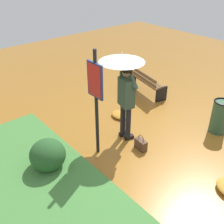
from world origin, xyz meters
TOP-DOWN VIEW (x-y plane):
  - ground_plane at (0.00, 0.00)m, footprint 18.00×18.00m
  - person_with_umbrella at (0.38, 0.26)m, footprint 0.96×0.96m
  - info_sign_post at (0.29, 1.07)m, footprint 0.44×0.07m
  - handbag at (-0.24, 0.29)m, footprint 0.32×0.18m
  - park_bench at (1.61, -1.76)m, footprint 1.42×0.68m
  - trash_bin at (-0.96, -1.63)m, footprint 0.42×0.42m
  - shrub_cluster at (0.58, 2.10)m, footprint 0.78×0.71m
  - leaf_pile_by_bench at (1.07, -0.29)m, footprint 0.51×0.41m

SIDE VIEW (x-z plane):
  - ground_plane at x=0.00m, z-range 0.00..0.00m
  - leaf_pile_by_bench at x=1.07m, z-range 0.00..0.11m
  - handbag at x=-0.24m, z-range -0.06..0.31m
  - shrub_cluster at x=0.58m, z-range -0.02..0.62m
  - park_bench at x=1.61m, z-range 0.03..0.78m
  - trash_bin at x=-0.96m, z-range 0.00..0.84m
  - info_sign_post at x=0.29m, z-range 0.29..2.59m
  - person_with_umbrella at x=0.38m, z-range 0.53..2.57m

